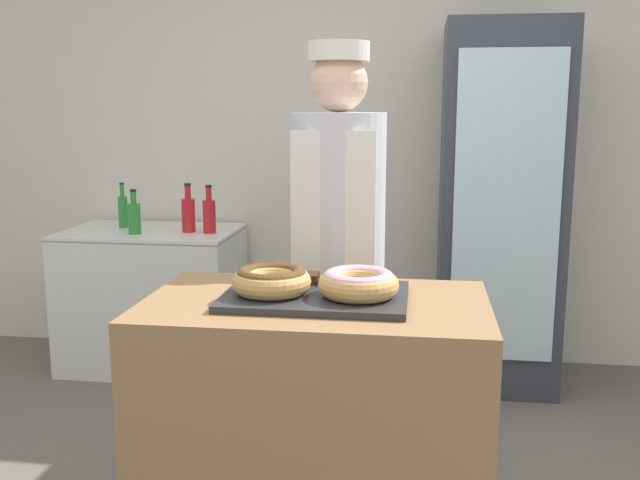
{
  "coord_description": "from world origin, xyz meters",
  "views": [
    {
      "loc": [
        0.33,
        -2.21,
        1.53
      ],
      "look_at": [
        0.0,
        0.1,
        1.1
      ],
      "focal_mm": 40.0,
      "sensor_mm": 36.0,
      "label": 1
    }
  ],
  "objects_px": {
    "bottle_green_b": "(123,210)",
    "bottle_red_b": "(209,214)",
    "serving_tray": "(316,297)",
    "baker_person": "(338,251)",
    "brownie_back_left": "(307,278)",
    "donut_light_glaze": "(358,283)",
    "bottle_red": "(188,213)",
    "chest_freezer": "(154,297)",
    "bottle_green": "(134,217)",
    "beverage_fridge": "(500,209)",
    "brownie_back_right": "(336,279)",
    "donut_chocolate_glaze": "(271,280)"
  },
  "relations": [
    {
      "from": "brownie_back_left",
      "to": "beverage_fridge",
      "type": "distance_m",
      "value": 1.79
    },
    {
      "from": "beverage_fridge",
      "to": "bottle_red",
      "type": "bearing_deg",
      "value": -179.08
    },
    {
      "from": "bottle_red_b",
      "to": "bottle_green",
      "type": "bearing_deg",
      "value": -167.96
    },
    {
      "from": "chest_freezer",
      "to": "bottle_green_b",
      "type": "distance_m",
      "value": 0.55
    },
    {
      "from": "bottle_green",
      "to": "bottle_green_b",
      "type": "bearing_deg",
      "value": 127.51
    },
    {
      "from": "bottle_green",
      "to": "bottle_red_b",
      "type": "height_order",
      "value": "bottle_red_b"
    },
    {
      "from": "chest_freezer",
      "to": "bottle_red_b",
      "type": "xyz_separation_m",
      "value": [
        0.37,
        -0.05,
        0.52
      ]
    },
    {
      "from": "donut_chocolate_glaze",
      "to": "bottle_green",
      "type": "relative_size",
      "value": 1.01
    },
    {
      "from": "donut_chocolate_glaze",
      "to": "bottle_green",
      "type": "distance_m",
      "value": 1.99
    },
    {
      "from": "serving_tray",
      "to": "bottle_green",
      "type": "height_order",
      "value": "bottle_green"
    },
    {
      "from": "chest_freezer",
      "to": "bottle_red",
      "type": "xyz_separation_m",
      "value": [
        0.25,
        -0.03,
        0.52
      ]
    },
    {
      "from": "bottle_green",
      "to": "bottle_red",
      "type": "bearing_deg",
      "value": 19.35
    },
    {
      "from": "chest_freezer",
      "to": "bottle_green_b",
      "type": "xyz_separation_m",
      "value": [
        -0.19,
        0.06,
        0.51
      ]
    },
    {
      "from": "brownie_back_left",
      "to": "bottle_green",
      "type": "xyz_separation_m",
      "value": [
        -1.23,
        1.46,
        -0.04
      ]
    },
    {
      "from": "bottle_red_b",
      "to": "donut_light_glaze",
      "type": "bearing_deg",
      "value": -59.62
    },
    {
      "from": "bottle_green_b",
      "to": "bottle_red",
      "type": "bearing_deg",
      "value": -12.45
    },
    {
      "from": "donut_light_glaze",
      "to": "chest_freezer",
      "type": "distance_m",
      "value": 2.31
    },
    {
      "from": "brownie_back_right",
      "to": "bottle_red",
      "type": "relative_size",
      "value": 0.28
    },
    {
      "from": "baker_person",
      "to": "beverage_fridge",
      "type": "xyz_separation_m",
      "value": [
        0.77,
        1.06,
        0.04
      ]
    },
    {
      "from": "bottle_red",
      "to": "baker_person",
      "type": "bearing_deg",
      "value": -46.32
    },
    {
      "from": "bottle_red",
      "to": "bottle_green",
      "type": "relative_size",
      "value": 1.11
    },
    {
      "from": "chest_freezer",
      "to": "beverage_fridge",
      "type": "bearing_deg",
      "value": -0.19
    },
    {
      "from": "donut_chocolate_glaze",
      "to": "brownie_back_left",
      "type": "height_order",
      "value": "donut_chocolate_glaze"
    },
    {
      "from": "bottle_red",
      "to": "bottle_green_b",
      "type": "height_order",
      "value": "bottle_red"
    },
    {
      "from": "serving_tray",
      "to": "bottle_green",
      "type": "bearing_deg",
      "value": 128.59
    },
    {
      "from": "bottle_red",
      "to": "bottle_green",
      "type": "xyz_separation_m",
      "value": [
        -0.29,
        -0.1,
        -0.01
      ]
    },
    {
      "from": "donut_chocolate_glaze",
      "to": "beverage_fridge",
      "type": "height_order",
      "value": "beverage_fridge"
    },
    {
      "from": "baker_person",
      "to": "bottle_green_b",
      "type": "relative_size",
      "value": 6.64
    },
    {
      "from": "serving_tray",
      "to": "bottle_red_b",
      "type": "xyz_separation_m",
      "value": [
        -0.86,
        1.69,
        0.0
      ]
    },
    {
      "from": "beverage_fridge",
      "to": "brownie_back_right",
      "type": "bearing_deg",
      "value": -113.99
    },
    {
      "from": "baker_person",
      "to": "beverage_fridge",
      "type": "relative_size",
      "value": 0.9
    },
    {
      "from": "bottle_green_b",
      "to": "bottle_red_b",
      "type": "xyz_separation_m",
      "value": [
        0.57,
        -0.11,
        0.0
      ]
    },
    {
      "from": "brownie_back_right",
      "to": "baker_person",
      "type": "relative_size",
      "value": 0.04
    },
    {
      "from": "donut_light_glaze",
      "to": "bottle_red",
      "type": "distance_m",
      "value": 2.07
    },
    {
      "from": "serving_tray",
      "to": "chest_freezer",
      "type": "height_order",
      "value": "serving_tray"
    },
    {
      "from": "brownie_back_left",
      "to": "brownie_back_right",
      "type": "relative_size",
      "value": 1.0
    },
    {
      "from": "bottle_green_b",
      "to": "brownie_back_left",
      "type": "bearing_deg",
      "value": -50.31
    },
    {
      "from": "chest_freezer",
      "to": "bottle_red",
      "type": "height_order",
      "value": "bottle_red"
    },
    {
      "from": "donut_light_glaze",
      "to": "bottle_red",
      "type": "height_order",
      "value": "bottle_red"
    },
    {
      "from": "beverage_fridge",
      "to": "chest_freezer",
      "type": "height_order",
      "value": "beverage_fridge"
    },
    {
      "from": "bottle_red",
      "to": "brownie_back_left",
      "type": "bearing_deg",
      "value": -58.97
    },
    {
      "from": "serving_tray",
      "to": "bottle_green_b",
      "type": "relative_size",
      "value": 2.19
    },
    {
      "from": "donut_chocolate_glaze",
      "to": "bottle_red_b",
      "type": "relative_size",
      "value": 0.93
    },
    {
      "from": "serving_tray",
      "to": "baker_person",
      "type": "xyz_separation_m",
      "value": [
        -0.01,
        0.67,
        0.02
      ]
    },
    {
      "from": "bottle_red_b",
      "to": "brownie_back_right",
      "type": "bearing_deg",
      "value": -59.48
    },
    {
      "from": "brownie_back_left",
      "to": "serving_tray",
      "type": "bearing_deg",
      "value": -69.69
    },
    {
      "from": "brownie_back_left",
      "to": "beverage_fridge",
      "type": "height_order",
      "value": "beverage_fridge"
    },
    {
      "from": "brownie_back_left",
      "to": "chest_freezer",
      "type": "xyz_separation_m",
      "value": [
        -1.19,
        1.6,
        -0.54
      ]
    },
    {
      "from": "bottle_green_b",
      "to": "serving_tray",
      "type": "bearing_deg",
      "value": -51.52
    },
    {
      "from": "donut_light_glaze",
      "to": "bottle_red_b",
      "type": "relative_size",
      "value": 0.93
    }
  ]
}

